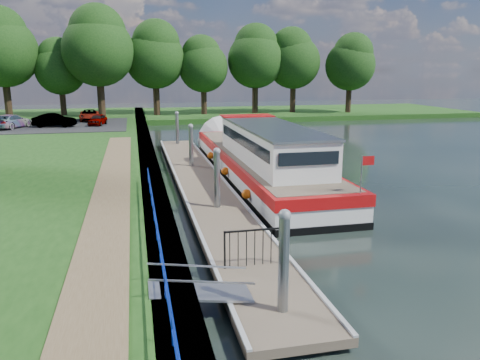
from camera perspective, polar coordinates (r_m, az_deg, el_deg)
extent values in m
plane|color=black|center=(12.37, 4.43, -16.09)|extent=(160.00, 160.00, 0.00)
cube|color=#473D2D|center=(25.92, -10.86, 0.37)|extent=(1.10, 90.00, 0.78)
cube|color=#183F12|center=(64.39, 1.02, 8.11)|extent=(60.00, 18.00, 0.60)
cube|color=brown|center=(19.06, -15.67, -3.27)|extent=(1.60, 40.00, 0.05)
cube|color=black|center=(49.18, -21.86, 6.17)|extent=(14.00, 12.00, 0.06)
cube|color=#0C2DBF|center=(14.06, -9.99, -5.97)|extent=(0.04, 18.00, 0.04)
cube|color=#0C2DBF|center=(14.18, -9.94, -7.31)|extent=(0.03, 18.00, 0.03)
cylinder|color=#0C2DBF|center=(9.65, -8.26, -17.56)|extent=(0.04, 0.04, 0.72)
cylinder|color=#0C2DBF|center=(11.41, -9.11, -12.47)|extent=(0.04, 0.04, 0.72)
cylinder|color=#0C2DBF|center=(13.24, -9.70, -8.76)|extent=(0.04, 0.04, 0.72)
cylinder|color=#0C2DBF|center=(15.12, -10.14, -5.96)|extent=(0.04, 0.04, 0.72)
cylinder|color=#0C2DBF|center=(17.02, -10.48, -3.79)|extent=(0.04, 0.04, 0.72)
cylinder|color=#0C2DBF|center=(18.94, -10.75, -2.05)|extent=(0.04, 0.04, 0.72)
cylinder|color=#0C2DBF|center=(20.88, -10.97, -0.63)|extent=(0.04, 0.04, 0.72)
cylinder|color=#0C2DBF|center=(22.83, -11.15, 0.54)|extent=(0.04, 0.04, 0.72)
cube|color=brown|center=(24.21, -4.63, -0.60)|extent=(2.50, 30.00, 0.24)
cube|color=#9EA0A3|center=(13.19, 3.12, -13.85)|extent=(2.30, 5.00, 0.30)
cube|color=#9EA0A3|center=(20.46, -3.00, -3.84)|extent=(2.30, 5.00, 0.30)
cube|color=#9EA0A3|center=(28.13, -5.79, 0.85)|extent=(2.30, 5.00, 0.30)
cube|color=#9EA0A3|center=(35.94, -7.37, 3.51)|extent=(2.30, 5.00, 0.30)
cube|color=#9EA0A3|center=(24.36, -1.86, -0.11)|extent=(0.12, 30.00, 0.06)
cube|color=#9EA0A3|center=(24.04, -7.44, -0.40)|extent=(0.12, 30.00, 0.06)
cylinder|color=gray|center=(11.44, 5.28, -12.47)|extent=(0.26, 0.26, 3.40)
sphere|color=gray|center=(10.82, 5.47, -4.33)|extent=(0.30, 0.30, 0.30)
cylinder|color=gray|center=(19.70, -2.79, -1.34)|extent=(0.26, 0.26, 3.40)
sphere|color=gray|center=(19.34, -2.85, 3.54)|extent=(0.30, 0.30, 0.30)
cylinder|color=gray|center=(28.41, -5.96, 3.13)|extent=(0.26, 0.26, 3.40)
sphere|color=gray|center=(28.16, -6.05, 6.53)|extent=(0.30, 0.30, 0.30)
cylinder|color=gray|center=(37.26, -7.65, 5.48)|extent=(0.26, 0.26, 3.40)
sphere|color=gray|center=(37.07, -7.73, 8.08)|extent=(0.30, 0.30, 0.30)
cube|color=#A5A8AD|center=(12.17, -4.83, -13.44)|extent=(2.58, 1.00, 0.43)
cube|color=#A5A8AD|center=(11.52, -4.54, -12.27)|extent=(2.58, 0.04, 0.41)
cube|color=#A5A8AD|center=(12.39, -5.19, -10.39)|extent=(2.58, 0.04, 0.41)
cube|color=black|center=(13.68, -1.89, -8.53)|extent=(0.05, 0.05, 1.15)
cube|color=black|center=(14.11, 5.38, -7.90)|extent=(0.05, 0.05, 1.15)
cube|color=black|center=(13.68, 1.82, -6.12)|extent=(1.85, 0.05, 0.05)
cube|color=black|center=(13.71, -1.26, -8.48)|extent=(0.02, 0.02, 1.10)
cube|color=black|center=(13.76, -0.23, -8.40)|extent=(0.02, 0.02, 1.10)
cube|color=black|center=(13.81, 0.79, -8.32)|extent=(0.02, 0.02, 1.10)
cube|color=black|center=(13.87, 1.81, -8.23)|extent=(0.02, 0.02, 1.10)
cube|color=black|center=(13.93, 2.81, -8.14)|extent=(0.02, 0.02, 1.10)
cube|color=black|center=(13.99, 3.81, -8.05)|extent=(0.02, 0.02, 1.10)
cube|color=black|center=(14.06, 4.79, -7.96)|extent=(0.02, 0.02, 1.10)
cube|color=black|center=(27.24, 2.17, 0.43)|extent=(4.00, 20.00, 0.55)
cube|color=silver|center=(27.11, 2.18, 1.67)|extent=(3.96, 19.90, 0.65)
cube|color=#A40B0C|center=(27.01, 2.19, 2.83)|extent=(4.04, 20.00, 0.48)
cube|color=brown|center=(26.97, 2.20, 3.33)|extent=(3.68, 19.20, 0.04)
cone|color=silver|center=(37.12, -1.96, 4.70)|extent=(4.00, 1.50, 4.00)
cube|color=silver|center=(24.45, 3.73, 4.38)|extent=(3.00, 11.00, 1.75)
cube|color=gray|center=(24.32, 3.76, 6.52)|extent=(3.10, 11.20, 0.10)
cube|color=black|center=(24.03, 0.25, 4.85)|extent=(0.04, 10.00, 0.55)
cube|color=black|center=(24.88, 7.11, 5.04)|extent=(0.04, 10.00, 0.55)
cube|color=black|center=(29.73, 0.70, 6.47)|extent=(2.60, 0.04, 0.55)
cube|color=black|center=(19.23, 8.42, 2.60)|extent=(2.60, 0.04, 0.55)
cube|color=#A40B0C|center=(29.31, 0.86, 7.85)|extent=(3.20, 1.60, 0.06)
cylinder|color=gray|center=(18.44, 14.57, 0.59)|extent=(0.05, 0.05, 1.50)
cube|color=#A40B0C|center=(18.45, 15.36, 2.29)|extent=(0.50, 0.02, 0.35)
sphere|color=orange|center=(20.94, 0.80, -1.72)|extent=(0.44, 0.44, 0.44)
sphere|color=orange|center=(25.69, -1.82, 1.09)|extent=(0.44, 0.44, 0.44)
sphere|color=orange|center=(30.52, -3.61, 3.01)|extent=(0.44, 0.44, 0.44)
imported|color=#594C47|center=(19.45, 4.44, 2.08)|extent=(0.45, 0.65, 1.72)
cylinder|color=#332316|center=(61.41, -26.46, 8.75)|extent=(0.83, 0.83, 4.21)
sphere|color=black|center=(61.35, -26.99, 13.74)|extent=(7.95, 7.95, 7.95)
cylinder|color=#332316|center=(60.84, -20.75, 8.71)|extent=(0.70, 0.70, 3.10)
sphere|color=black|center=(60.72, -21.06, 12.43)|extent=(5.85, 5.85, 5.85)
sphere|color=black|center=(60.92, -21.33, 13.79)|extent=(4.65, 4.65, 4.65)
cylinder|color=#332316|center=(57.85, -16.55, 9.42)|extent=(0.84, 0.84, 4.29)
sphere|color=black|center=(57.80, -16.92, 14.84)|extent=(8.10, 8.10, 8.10)
sphere|color=black|center=(58.06, -17.00, 16.84)|extent=(6.44, 6.44, 6.44)
cylinder|color=#332316|center=(59.82, -10.14, 9.65)|extent=(0.79, 0.79, 3.83)
sphere|color=black|center=(59.73, -10.33, 14.34)|extent=(7.24, 7.24, 7.24)
sphere|color=black|center=(59.58, -10.21, 16.09)|extent=(5.75, 5.75, 5.75)
cylinder|color=#332316|center=(60.14, -4.42, 9.55)|extent=(0.72, 0.72, 3.26)
sphere|color=black|center=(60.02, -4.49, 13.52)|extent=(6.16, 6.16, 6.16)
sphere|color=black|center=(60.27, -4.74, 14.98)|extent=(4.89, 4.89, 4.89)
cylinder|color=#332316|center=(61.76, 1.85, 9.92)|extent=(0.78, 0.78, 3.77)
sphere|color=black|center=(61.67, 1.88, 14.40)|extent=(7.13, 7.13, 7.13)
sphere|color=black|center=(61.99, 1.95, 16.04)|extent=(5.66, 5.66, 5.66)
cylinder|color=#332316|center=(63.27, 6.45, 9.87)|extent=(0.77, 0.77, 3.65)
sphere|color=black|center=(63.18, 6.56, 14.09)|extent=(6.89, 6.89, 6.89)
sphere|color=black|center=(63.12, 6.28, 15.66)|extent=(5.47, 5.47, 5.47)
cylinder|color=#332316|center=(64.25, 13.08, 9.55)|extent=(0.74, 0.74, 3.41)
sphere|color=black|center=(64.14, 13.29, 13.43)|extent=(6.43, 6.43, 6.43)
sphere|color=black|center=(64.08, 13.64, 14.86)|extent=(5.11, 5.11, 5.11)
imported|color=#999999|center=(48.02, -16.96, 7.07)|extent=(1.89, 3.35, 1.08)
imported|color=#999999|center=(47.63, -21.69, 6.79)|extent=(3.98, 1.79, 1.27)
imported|color=#999999|center=(48.34, -26.08, 6.46)|extent=(3.18, 4.71, 1.27)
imported|color=#999999|center=(52.33, -17.89, 7.52)|extent=(2.20, 4.32, 1.17)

